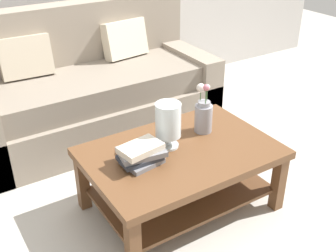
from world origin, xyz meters
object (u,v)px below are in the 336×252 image
coffee_table (180,167)px  flower_pitcher (203,114)px  book_stack_main (141,154)px  glass_hurricane_vase (168,122)px  couch (91,91)px

coffee_table → flower_pitcher: bearing=25.2°
book_stack_main → glass_hurricane_vase: glass_hurricane_vase is taller
couch → flower_pitcher: 1.24m
coffee_table → glass_hurricane_vase: 0.32m
book_stack_main → couch: bearing=79.8°
coffee_table → book_stack_main: book_stack_main is taller
couch → book_stack_main: size_ratio=7.14×
flower_pitcher → glass_hurricane_vase: bearing=-171.9°
coffee_table → flower_pitcher: 0.39m
coffee_table → glass_hurricane_vase: size_ratio=3.98×
couch → glass_hurricane_vase: (0.00, -1.23, 0.26)m
glass_hurricane_vase → coffee_table: bearing=-65.3°
couch → glass_hurricane_vase: couch is taller
glass_hurricane_vase → couch: bearing=90.0°
coffee_table → book_stack_main: size_ratio=4.08×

